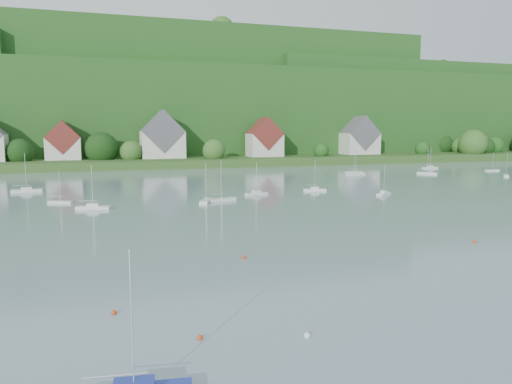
% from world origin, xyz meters
% --- Properties ---
extents(far_shore_strip, '(600.00, 60.00, 3.00)m').
position_xyz_m(far_shore_strip, '(0.00, 200.00, 1.50)').
color(far_shore_strip, '#294B1C').
rests_on(far_shore_strip, ground).
extents(forested_ridge, '(620.00, 181.22, 69.89)m').
position_xyz_m(forested_ridge, '(0.39, 268.57, 22.89)').
color(forested_ridge, '#184516').
rests_on(forested_ridge, ground).
extents(village_building_1, '(12.00, 9.36, 14.00)m').
position_xyz_m(village_building_1, '(-30.00, 189.00, 8.75)').
color(village_building_1, beige).
rests_on(village_building_1, far_shore_strip).
extents(village_building_2, '(16.00, 11.44, 18.00)m').
position_xyz_m(village_building_2, '(5.00, 188.00, 10.27)').
color(village_building_2, beige).
rests_on(village_building_2, far_shore_strip).
extents(village_building_3, '(13.00, 10.40, 15.50)m').
position_xyz_m(village_building_3, '(45.00, 186.00, 9.43)').
color(village_building_3, beige).
rests_on(village_building_3, far_shore_strip).
extents(village_building_4, '(15.00, 10.40, 16.50)m').
position_xyz_m(village_building_4, '(90.00, 190.00, 9.59)').
color(village_building_4, beige).
rests_on(village_building_4, far_shore_strip).
extents(mooring_buoy_0, '(0.40, 0.40, 0.40)m').
position_xyz_m(mooring_buoy_0, '(-12.48, 31.60, 0.00)').
color(mooring_buoy_0, red).
rests_on(mooring_buoy_0, ground).
extents(mooring_buoy_1, '(0.46, 0.46, 0.46)m').
position_xyz_m(mooring_buoy_1, '(-5.41, 29.65, 0.00)').
color(mooring_buoy_1, white).
rests_on(mooring_buoy_1, ground).
extents(mooring_buoy_2, '(0.43, 0.43, 0.43)m').
position_xyz_m(mooring_buoy_2, '(26.01, 49.07, 0.00)').
color(mooring_buoy_2, red).
rests_on(mooring_buoy_2, ground).
extents(mooring_buoy_3, '(0.48, 0.48, 0.48)m').
position_xyz_m(mooring_buoy_3, '(-3.72, 50.71, 0.00)').
color(mooring_buoy_3, red).
rests_on(mooring_buoy_3, ground).
extents(mooring_buoy_5, '(0.42, 0.42, 0.42)m').
position_xyz_m(mooring_buoy_5, '(-17.88, 38.16, 0.00)').
color(mooring_buoy_5, red).
rests_on(mooring_buoy_5, ground).
extents(far_sailboat_cluster, '(196.23, 57.92, 8.71)m').
position_xyz_m(far_sailboat_cluster, '(7.35, 116.23, 0.37)').
color(far_sailboat_cluster, silver).
rests_on(far_sailboat_cluster, ground).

